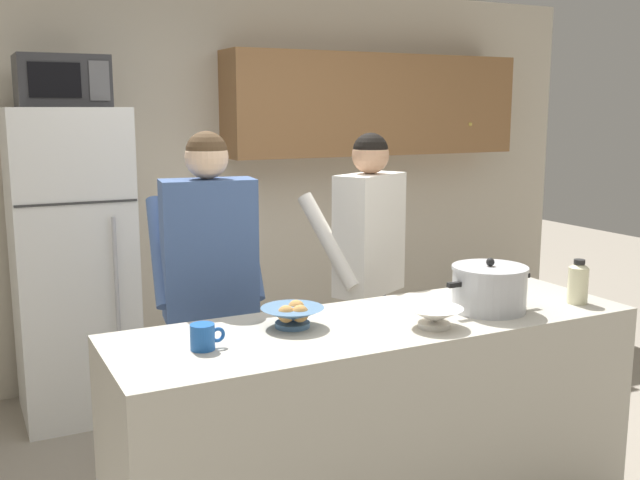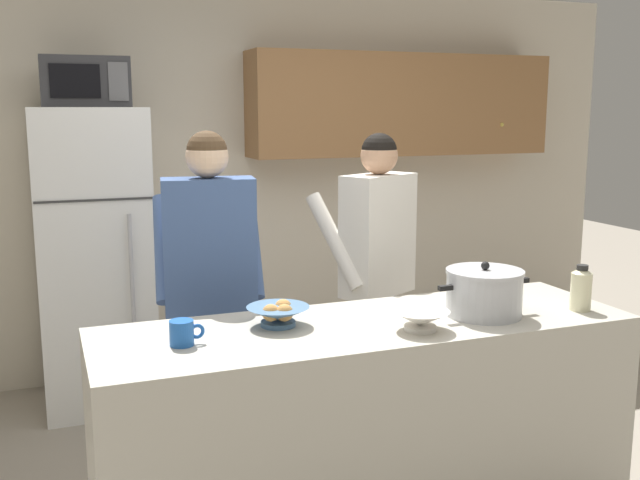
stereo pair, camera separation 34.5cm
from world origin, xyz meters
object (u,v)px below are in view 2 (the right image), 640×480
Objects in this scene: coffee_mug at (183,333)px; bottle_near_edge at (581,288)px; microwave at (85,82)px; person_by_sink at (376,251)px; bread_bowl at (278,314)px; cooking_pot at (484,292)px; refrigerator at (94,260)px; person_near_pot at (210,265)px; empty_bowl at (420,319)px.

coffee_mug is 0.65× the size of bottle_near_edge.
microwave is 3.66× the size of coffee_mug.
person_by_sink is 6.51× the size of bread_bowl.
cooking_pot is 1.26m from coffee_mug.
refrigerator is at bearing 133.15° from bottle_near_edge.
bottle_near_edge is at bearing -10.65° from cooking_pot.
person_by_sink is 3.81× the size of cooking_pot.
person_near_pot is 12.85× the size of coffee_mug.
bottle_near_edge is at bearing -62.60° from person_by_sink.
cooking_pot is at bearing -52.77° from microwave.
refrigerator is 7.03× the size of bread_bowl.
refrigerator is 8.94× the size of bottle_near_edge.
person_by_sink is at bearing -36.71° from refrigerator.
bottle_near_edge reaches higher than coffee_mug.
bread_bowl reaches higher than coffee_mug.
empty_bowl is 1.16× the size of bottle_near_edge.
empty_bowl is (0.91, -0.15, -0.00)m from coffee_mug.
refrigerator reaches higher than bottle_near_edge.
refrigerator is at bearing 143.29° from person_by_sink.
refrigerator is 1.06× the size of person_near_pot.
person_near_pot is at bearing 141.69° from cooking_pot.
bottle_near_edge is at bearing 1.04° from empty_bowl.
microwave reaches higher than coffee_mug.
person_near_pot is 7.25× the size of empty_bowl.
coffee_mug is at bearing -84.36° from refrigerator.
microwave reaches higher than refrigerator.
cooking_pot reaches higher than coffee_mug.
cooking_pot is 0.44m from bottle_near_edge.
microwave is 2.56m from cooking_pot.
refrigerator is at bearing 95.64° from coffee_mug.
empty_bowl is 0.79m from bottle_near_edge.
person_by_sink is at bearing 117.40° from bottle_near_edge.
person_near_pot is 1.27m from cooking_pot.
coffee_mug is 0.92m from empty_bowl.
bread_bowl is at bearing -136.42° from person_by_sink.
refrigerator reaches higher than empty_bowl.
microwave is at bearing -89.93° from refrigerator.
bottle_near_edge is at bearing -46.85° from refrigerator.
person_by_sink is at bearing 74.39° from empty_bowl.
cooking_pot is 2.18× the size of bottle_near_edge.
bread_bowl is 1.32m from bottle_near_edge.
person_by_sink reaches higher than empty_bowl.
coffee_mug reaches higher than empty_bowl.
person_near_pot is at bearing -172.77° from person_by_sink.
refrigerator is at bearing 126.92° from cooking_pot.
bread_bowl is at bearing -71.58° from refrigerator.
person_near_pot reaches higher than person_by_sink.
refrigerator is 2.30m from empty_bowl.
cooking_pot reaches higher than bread_bowl.
bottle_near_edge reaches higher than bread_bowl.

